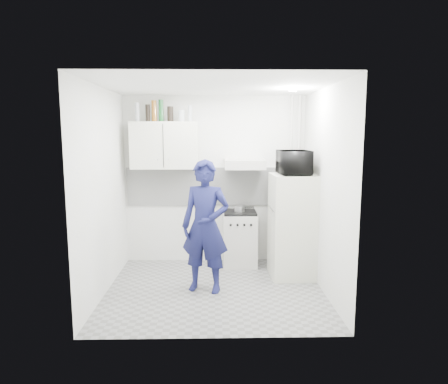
{
  "coord_description": "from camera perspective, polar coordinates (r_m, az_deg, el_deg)",
  "views": [
    {
      "loc": [
        0.01,
        -4.98,
        2.03
      ],
      "look_at": [
        0.13,
        0.3,
        1.25
      ],
      "focal_mm": 32.0,
      "sensor_mm": 36.0,
      "label": 1
    }
  ],
  "objects": [
    {
      "name": "person",
      "position": [
        5.12,
        -2.68,
        -4.91
      ],
      "size": [
        0.71,
        0.56,
        1.7
      ],
      "primitive_type": "imported",
      "rotation": [
        0.0,
        0.0,
        -0.26
      ],
      "color": "#151846",
      "rests_on": "floor"
    },
    {
      "name": "backsplash",
      "position": [
        6.27,
        -1.34,
        0.79
      ],
      "size": [
        2.74,
        0.03,
        0.6
      ],
      "primitive_type": "cube",
      "color": "white",
      "rests_on": "wall_back"
    },
    {
      "name": "floor",
      "position": [
        5.38,
        -1.31,
        -13.78
      ],
      "size": [
        2.8,
        2.8,
        0.0
      ],
      "primitive_type": "plane",
      "color": "gray",
      "rests_on": "ground"
    },
    {
      "name": "stove",
      "position": [
        6.21,
        2.25,
        -6.75
      ],
      "size": [
        0.51,
        0.51,
        0.82
      ],
      "primitive_type": "cube",
      "color": "beige",
      "rests_on": "floor"
    },
    {
      "name": "pipe_a",
      "position": [
        6.33,
        10.51,
        1.63
      ],
      "size": [
        0.05,
        0.05,
        2.6
      ],
      "primitive_type": "cylinder",
      "color": "beige",
      "rests_on": "floor"
    },
    {
      "name": "upper_cabinet",
      "position": [
        6.11,
        -8.47,
        6.62
      ],
      "size": [
        1.0,
        0.35,
        0.7
      ],
      "primitive_type": "cube",
      "color": "silver",
      "rests_on": "wall_back"
    },
    {
      "name": "wall_back",
      "position": [
        6.27,
        -1.35,
        1.71
      ],
      "size": [
        2.8,
        0.0,
        2.8
      ],
      "primitive_type": "plane",
      "rotation": [
        1.57,
        0.0,
        0.0
      ],
      "color": "white",
      "rests_on": "floor"
    },
    {
      "name": "ceiling_spot_fixture",
      "position": [
        5.3,
        9.81,
        14.13
      ],
      "size": [
        0.1,
        0.1,
        0.02
      ],
      "primitive_type": "cylinder",
      "color": "white",
      "rests_on": "ceiling"
    },
    {
      "name": "bottle_e",
      "position": [
        6.07,
        -4.86,
        11.1
      ],
      "size": [
        0.06,
        0.06,
        0.24
      ],
      "primitive_type": "cylinder",
      "color": "#B2B7BC",
      "rests_on": "upper_cabinet"
    },
    {
      "name": "range_hood",
      "position": [
        6.01,
        2.94,
        4.0
      ],
      "size": [
        0.6,
        0.5,
        0.14
      ],
      "primitive_type": "cube",
      "color": "beige",
      "rests_on": "wall_back"
    },
    {
      "name": "bottle_b",
      "position": [
        6.14,
        -10.84,
        11.01
      ],
      "size": [
        0.07,
        0.07,
        0.25
      ],
      "primitive_type": "cylinder",
      "color": "black",
      "rests_on": "upper_cabinet"
    },
    {
      "name": "saucepan",
      "position": [
        6.07,
        2.22,
        -2.41
      ],
      "size": [
        0.15,
        0.15,
        0.09
      ],
      "primitive_type": "cylinder",
      "color": "silver",
      "rests_on": "stove_top"
    },
    {
      "name": "microwave",
      "position": [
        5.6,
        9.99,
        4.19
      ],
      "size": [
        0.61,
        0.43,
        0.33
      ],
      "primitive_type": "imported",
      "rotation": [
        0.0,
        0.0,
        1.61
      ],
      "color": "black",
      "rests_on": "fridge"
    },
    {
      "name": "bottle_c",
      "position": [
        6.13,
        -9.95,
        11.32
      ],
      "size": [
        0.08,
        0.08,
        0.31
      ],
      "primitive_type": "cylinder",
      "color": "brown",
      "rests_on": "upper_cabinet"
    },
    {
      "name": "wall_right",
      "position": [
        5.22,
        14.19,
        0.11
      ],
      "size": [
        0.0,
        2.6,
        2.6
      ],
      "primitive_type": "plane",
      "rotation": [
        1.57,
        0.0,
        -1.57
      ],
      "color": "white",
      "rests_on": "floor"
    },
    {
      "name": "bottle_a",
      "position": [
        6.17,
        -12.31,
        11.07
      ],
      "size": [
        0.06,
        0.06,
        0.28
      ],
      "primitive_type": "cylinder",
      "color": "#B2B7BC",
      "rests_on": "upper_cabinet"
    },
    {
      "name": "pipe_b",
      "position": [
        6.3,
        9.45,
        1.63
      ],
      "size": [
        0.04,
        0.04,
        2.6
      ],
      "primitive_type": "cylinder",
      "color": "beige",
      "rests_on": "floor"
    },
    {
      "name": "canister_a",
      "position": [
        6.1,
        -7.68,
        10.97
      ],
      "size": [
        0.09,
        0.09,
        0.22
      ],
      "primitive_type": "cylinder",
      "color": "black",
      "rests_on": "upper_cabinet"
    },
    {
      "name": "wall_left",
      "position": [
        5.23,
        -16.9,
        0.01
      ],
      "size": [
        0.0,
        2.6,
        2.6
      ],
      "primitive_type": "plane",
      "rotation": [
        1.57,
        0.0,
        1.57
      ],
      "color": "white",
      "rests_on": "floor"
    },
    {
      "name": "stove_top",
      "position": [
        6.11,
        2.28,
        -2.9
      ],
      "size": [
        0.49,
        0.49,
        0.03
      ],
      "primitive_type": "cube",
      "color": "black",
      "rests_on": "stove"
    },
    {
      "name": "bottle_d",
      "position": [
        6.12,
        -8.98,
        11.4
      ],
      "size": [
        0.07,
        0.07,
        0.32
      ],
      "primitive_type": "cylinder",
      "color": "#144C1E",
      "rests_on": "upper_cabinet"
    },
    {
      "name": "fridge",
      "position": [
        5.74,
        9.76,
        -4.79
      ],
      "size": [
        0.63,
        0.63,
        1.47
      ],
      "primitive_type": "cube",
      "rotation": [
        0.0,
        0.0,
        0.04
      ],
      "color": "silver",
      "rests_on": "floor"
    },
    {
      "name": "ceiling",
      "position": [
        5.01,
        -1.41,
        14.93
      ],
      "size": [
        2.8,
        2.8,
        0.0
      ],
      "primitive_type": "plane",
      "color": "white",
      "rests_on": "wall_back"
    },
    {
      "name": "canister_b",
      "position": [
        6.08,
        -6.09,
        10.76
      ],
      "size": [
        0.09,
        0.09,
        0.17
      ],
      "primitive_type": "cylinder",
      "color": "#B2B7BC",
      "rests_on": "upper_cabinet"
    }
  ]
}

